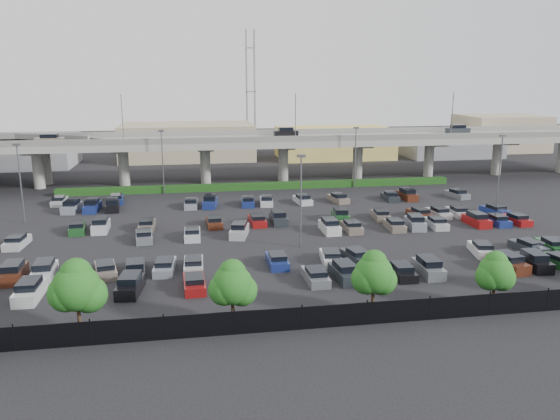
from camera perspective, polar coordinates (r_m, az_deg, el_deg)
name	(u,v)px	position (r m, az deg, el deg)	size (l,w,h in m)	color
ground	(288,228)	(68.04, 0.79, -1.91)	(280.00, 280.00, 0.00)	black
overpass	(254,143)	(97.85, -2.68, 6.99)	(150.00, 13.00, 15.80)	gray
hedge	(261,186)	(91.98, -1.99, 2.52)	(66.00, 1.60, 1.10)	#103711
fence	(353,314)	(42.04, 7.67, -10.77)	(70.00, 0.10, 2.00)	black
tree_row	(358,274)	(42.56, 8.18, -6.67)	(65.07, 3.66, 5.94)	#332316
parked_cars	(290,231)	(64.42, 1.04, -2.23)	(63.03, 41.59, 1.67)	navy
light_poles	(252,177)	(68.00, -2.92, 3.46)	(66.90, 48.38, 10.30)	#4F5055
distant_buildings	(292,142)	(129.41, 1.31, 7.16)	(138.00, 24.00, 9.00)	gray
comm_tower	(251,89)	(139.43, -3.09, 12.49)	(2.40, 2.40, 30.00)	#4F5055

